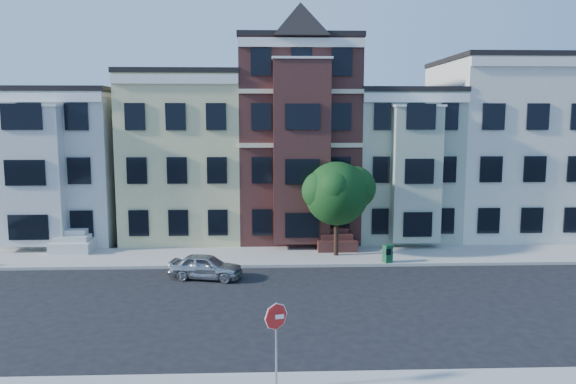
{
  "coord_description": "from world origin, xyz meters",
  "views": [
    {
      "loc": [
        -1.97,
        -21.66,
        7.65
      ],
      "look_at": [
        -0.99,
        3.64,
        4.2
      ],
      "focal_mm": 35.0,
      "sensor_mm": 36.0,
      "label": 1
    }
  ],
  "objects_px": {
    "newspaper_box": "(388,254)",
    "stop_sign": "(276,341)",
    "street_tree": "(337,198)",
    "parked_car": "(206,266)"
  },
  "relations": [
    {
      "from": "newspaper_box",
      "to": "stop_sign",
      "type": "bearing_deg",
      "value": -136.52
    },
    {
      "from": "parked_car",
      "to": "newspaper_box",
      "type": "xyz_separation_m",
      "value": [
        9.11,
        2.08,
        0.02
      ]
    },
    {
      "from": "street_tree",
      "to": "stop_sign",
      "type": "bearing_deg",
      "value": -103.22
    },
    {
      "from": "street_tree",
      "to": "newspaper_box",
      "type": "distance_m",
      "value": 3.98
    },
    {
      "from": "street_tree",
      "to": "newspaper_box",
      "type": "xyz_separation_m",
      "value": [
        2.47,
        -1.6,
        -2.68
      ]
    },
    {
      "from": "street_tree",
      "to": "stop_sign",
      "type": "relative_size",
      "value": 2.25
    },
    {
      "from": "street_tree",
      "to": "stop_sign",
      "type": "distance_m",
      "value": 15.44
    },
    {
      "from": "street_tree",
      "to": "parked_car",
      "type": "xyz_separation_m",
      "value": [
        -6.64,
        -3.68,
        -2.7
      ]
    },
    {
      "from": "parked_car",
      "to": "newspaper_box",
      "type": "distance_m",
      "value": 9.34
    },
    {
      "from": "newspaper_box",
      "to": "stop_sign",
      "type": "relative_size",
      "value": 0.33
    }
  ]
}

